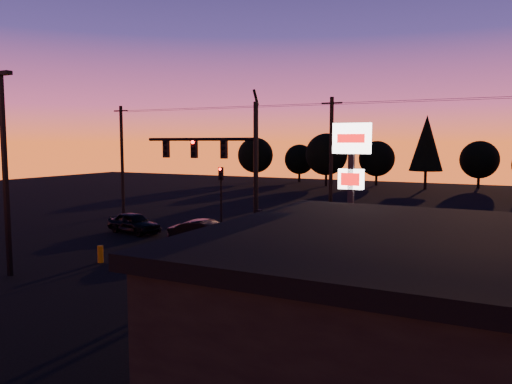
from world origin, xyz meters
TOP-DOWN VIEW (x-y plane):
  - ground at (0.00, 0.00)m, footprint 120.00×120.00m
  - lane_arrow at (0.50, 1.67)m, footprint 1.20×3.10m
  - traffic_signal_mast at (-0.10, 3.99)m, footprint 6.79×0.52m
  - secondary_signal at (-5.00, 11.49)m, footprint 0.30×0.31m
  - parking_lot_light at (-7.50, -3.00)m, footprint 1.25×0.30m
  - pylon_sign at (7.00, 1.50)m, footprint 1.50×0.28m
  - utility_pole_0 at (-16.00, 14.00)m, footprint 1.40×0.26m
  - utility_pole_1 at (2.00, 14.00)m, footprint 1.40×0.26m
  - power_wires at (2.00, 14.00)m, footprint 36.00×1.22m
  - bollard at (-5.62, 0.72)m, footprint 0.29×0.29m
  - tree_0 at (-22.00, 50.00)m, footprint 5.36×5.36m
  - tree_1 at (-16.00, 53.00)m, footprint 4.54×4.54m
  - tree_2 at (-10.00, 48.00)m, footprint 5.77×5.78m
  - tree_3 at (-4.00, 52.00)m, footprint 4.95×4.95m
  - tree_4 at (3.00, 49.00)m, footprint 4.18×4.18m
  - tree_5 at (9.00, 54.00)m, footprint 4.95×4.95m
  - car_left at (-9.60, 7.88)m, footprint 4.31×2.36m
  - car_mid at (-3.08, 6.65)m, footprint 4.67×2.26m
  - car_right at (6.00, 9.87)m, footprint 5.12×2.73m
  - suv_parked at (11.21, -1.97)m, footprint 3.51×5.82m

SIDE VIEW (x-z plane):
  - ground at x=0.00m, z-range 0.00..0.00m
  - lane_arrow at x=0.50m, z-range 0.00..0.01m
  - bollard at x=-5.62m, z-range 0.00..0.87m
  - car_left at x=-9.60m, z-range 0.00..1.39m
  - car_right at x=6.00m, z-range 0.00..1.41m
  - car_mid at x=-3.08m, z-range 0.00..1.48m
  - suv_parked at x=11.21m, z-range 0.00..1.51m
  - secondary_signal at x=-5.00m, z-range 0.69..5.04m
  - tree_1 at x=-16.00m, z-range 0.58..6.29m
  - tree_3 at x=-4.00m, z-range 0.63..6.86m
  - tree_5 at x=9.00m, z-range 0.63..6.86m
  - tree_0 at x=-22.00m, z-range 0.69..7.43m
  - tree_2 at x=-10.00m, z-range 0.74..8.00m
  - utility_pole_0 at x=-16.00m, z-range 0.09..9.09m
  - utility_pole_1 at x=2.00m, z-range 0.09..9.09m
  - pylon_sign at x=7.00m, z-range 1.51..8.31m
  - traffic_signal_mast at x=-0.10m, z-range 0.65..9.23m
  - parking_lot_light at x=-7.50m, z-range 0.70..9.84m
  - tree_4 at x=3.00m, z-range 1.18..10.68m
  - power_wires at x=2.00m, z-range 8.53..8.60m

